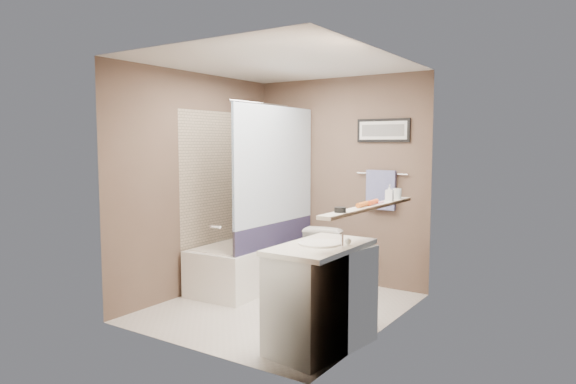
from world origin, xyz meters
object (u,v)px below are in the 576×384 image
Objects in this scene: soap_bottle at (390,193)px; vanity at (321,299)px; candle_bowl_near at (340,210)px; hair_brush_front at (363,204)px; toilet at (331,256)px; hair_brush_back at (373,202)px; bathtub at (248,264)px; glass_jar at (397,194)px.

vanity is at bearing -101.45° from soap_bottle.
vanity is 10.00× the size of candle_bowl_near.
soap_bottle reaches higher than hair_brush_front.
vanity is at bearing 106.85° from toilet.
toilet is at bearing 120.81° from candle_bowl_near.
vanity is (0.75, -1.52, 0.03)m from toilet.
candle_bowl_near reaches higher than toilet.
candle_bowl_near is 0.41× the size of hair_brush_back.
vanity is 0.84m from hair_brush_front.
soap_bottle is (0.19, 0.91, 0.79)m from vanity.
soap_bottle is (0.93, -0.61, 0.82)m from toilet.
glass_jar reaches higher than bathtub.
vanity is at bearing -117.18° from hair_brush_front.
bathtub is 1.95m from vanity.
soap_bottle reaches higher than vanity.
toilet is 7.41× the size of glass_jar.
soap_bottle is at bearing 90.00° from hair_brush_front.
glass_jar is at bearing 146.26° from toilet.
bathtub is 6.82× the size of hair_brush_back.
toilet is 3.37× the size of hair_brush_back.
candle_bowl_near is 1.14m from glass_jar.
hair_brush_back is (0.00, 0.19, 0.00)m from hair_brush_front.
toilet is 0.82× the size of vanity.
vanity is 1.35m from glass_jar.
bathtub is at bearing 179.75° from glass_jar.
toilet is 3.37× the size of hair_brush_front.
candle_bowl_near is 0.40m from hair_brush_front.
toilet is 1.98m from candle_bowl_near.
hair_brush_front is (1.79, -0.74, 0.89)m from bathtub.
candle_bowl_near is at bearing -90.00° from hair_brush_back.
glass_jar is at bearing -4.38° from bathtub.
glass_jar reaches higher than toilet.
candle_bowl_near is at bearing -90.00° from glass_jar.
vanity is at bearing -108.65° from hair_brush_back.
candle_bowl_near is at bearing -5.88° from vanity.
toilet is (0.85, 0.42, 0.12)m from bathtub.
soap_bottle is (0.00, 0.55, 0.05)m from hair_brush_front.
hair_brush_front is at bearing -90.00° from hair_brush_back.
toilet is at bearing 123.76° from vanity.
hair_brush_front reaches higher than vanity.
glass_jar reaches higher than hair_brush_front.
toilet is 1.30m from glass_jar.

